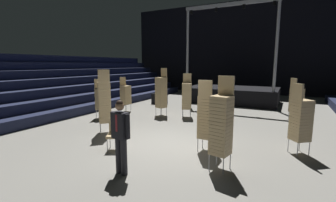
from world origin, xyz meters
The scene contains 16 objects.
ground_plane centered at (0.00, 0.00, -0.05)m, with size 22.00×30.00×0.10m, color gray.
arena_end_wall centered at (0.00, 15.00, 4.00)m, with size 22.00×0.30×8.00m, color black.
bleacher_bank_left centered at (-8.38, 1.00, 1.58)m, with size 5.25×24.00×3.15m.
stage_riser centered at (0.00, 9.40, 0.61)m, with size 5.88×3.45×6.19m.
man_with_tie centered at (0.12, -2.53, 1.01)m, with size 0.57×0.29×1.78m.
chair_stack_front_left centered at (3.86, 0.88, 1.03)m, with size 0.62×0.62×2.05m.
chair_stack_front_right centered at (-2.59, -0.12, 1.19)m, with size 0.62×0.62×2.39m.
chair_stack_mid_left centered at (-0.92, 3.79, 1.07)m, with size 0.56×0.56×2.14m.
chair_stack_mid_right centered at (-4.46, 3.53, 0.94)m, with size 0.51×0.51×1.88m.
chair_stack_mid_centre centered at (3.81, 5.31, 0.98)m, with size 0.61×0.61×1.96m.
chair_stack_rear_left centered at (1.41, -0.15, 1.07)m, with size 0.46×0.46×2.14m.
chair_stack_rear_right centered at (2.12, -1.21, 1.15)m, with size 0.52×0.52×2.31m.
chair_stack_rear_centre centered at (-4.51, 1.71, 0.94)m, with size 0.53×0.53×1.88m.
chair_stack_aisle_left centered at (-2.21, 3.53, 1.19)m, with size 0.56×0.56×2.39m.
equipment_road_case centered at (-4.04, 6.55, 0.34)m, with size 0.90×0.60×0.67m, color black.
loose_chair_near_man centered at (-1.11, -1.30, 0.53)m, with size 0.60×0.60×0.95m.
Camera 1 is at (3.52, -6.64, 2.58)m, focal length 24.97 mm.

